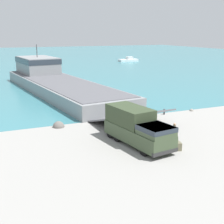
{
  "coord_description": "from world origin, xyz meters",
  "views": [
    {
      "loc": [
        -12.95,
        -26.26,
        9.74
      ],
      "look_at": [
        -0.65,
        2.44,
        1.69
      ],
      "focal_mm": 50.0,
      "sensor_mm": 36.0,
      "label": 1
    }
  ],
  "objects_px": {
    "military_truck": "(137,127)",
    "cargo_crate": "(176,146)",
    "moored_boat_a": "(128,60)",
    "landing_craft": "(54,80)",
    "soldier_on_ramp": "(174,131)",
    "mooring_bollard": "(164,111)"
  },
  "relations": [
    {
      "from": "military_truck",
      "to": "cargo_crate",
      "type": "bearing_deg",
      "value": 35.42
    },
    {
      "from": "military_truck",
      "to": "moored_boat_a",
      "type": "distance_m",
      "value": 80.76
    },
    {
      "from": "landing_craft",
      "to": "soldier_on_ramp",
      "type": "xyz_separation_m",
      "value": [
        4.07,
        -30.48,
        -0.74
      ]
    },
    {
      "from": "landing_craft",
      "to": "moored_boat_a",
      "type": "xyz_separation_m",
      "value": [
        35.48,
        43.0,
        -1.22
      ]
    },
    {
      "from": "military_truck",
      "to": "mooring_bollard",
      "type": "relative_size",
      "value": 11.02
    },
    {
      "from": "mooring_bollard",
      "to": "cargo_crate",
      "type": "bearing_deg",
      "value": -117.43
    },
    {
      "from": "moored_boat_a",
      "to": "mooring_bollard",
      "type": "bearing_deg",
      "value": 157.05
    },
    {
      "from": "landing_craft",
      "to": "mooring_bollard",
      "type": "xyz_separation_m",
      "value": [
        8.45,
        -21.95,
        -1.36
      ]
    },
    {
      "from": "landing_craft",
      "to": "mooring_bollard",
      "type": "distance_m",
      "value": 23.56
    },
    {
      "from": "military_truck",
      "to": "mooring_bollard",
      "type": "height_order",
      "value": "military_truck"
    },
    {
      "from": "moored_boat_a",
      "to": "landing_craft",
      "type": "bearing_deg",
      "value": 140.12
    },
    {
      "from": "mooring_bollard",
      "to": "soldier_on_ramp",
      "type": "bearing_deg",
      "value": -117.16
    },
    {
      "from": "mooring_bollard",
      "to": "cargo_crate",
      "type": "relative_size",
      "value": 0.85
    },
    {
      "from": "moored_boat_a",
      "to": "mooring_bollard",
      "type": "xyz_separation_m",
      "value": [
        -27.03,
        -64.95,
        -0.14
      ]
    },
    {
      "from": "soldier_on_ramp",
      "to": "cargo_crate",
      "type": "relative_size",
      "value": 2.09
    },
    {
      "from": "soldier_on_ramp",
      "to": "mooring_bollard",
      "type": "xyz_separation_m",
      "value": [
        4.38,
        8.53,
        -0.62
      ]
    },
    {
      "from": "military_truck",
      "to": "soldier_on_ramp",
      "type": "xyz_separation_m",
      "value": [
        3.48,
        -0.65,
        -0.61
      ]
    },
    {
      "from": "military_truck",
      "to": "moored_boat_a",
      "type": "relative_size",
      "value": 1.18
    },
    {
      "from": "moored_boat_a",
      "to": "cargo_crate",
      "type": "relative_size",
      "value": 7.94
    },
    {
      "from": "moored_boat_a",
      "to": "cargo_crate",
      "type": "bearing_deg",
      "value": 156.36
    },
    {
      "from": "soldier_on_ramp",
      "to": "mooring_bollard",
      "type": "relative_size",
      "value": 2.46
    },
    {
      "from": "moored_boat_a",
      "to": "cargo_crate",
      "type": "xyz_separation_m",
      "value": [
        -32.43,
        -75.36,
        -0.18
      ]
    }
  ]
}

